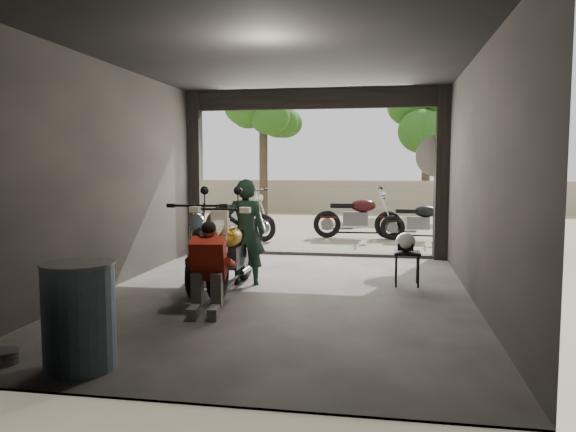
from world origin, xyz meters
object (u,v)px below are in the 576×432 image
(rider, at_px, (246,233))
(mechanic, at_px, (207,271))
(sign_post, at_px, (436,176))
(main_bike, at_px, (232,247))
(outside_bike_c, at_px, (421,217))
(outside_bike_b, at_px, (358,212))
(outside_bike_a, at_px, (239,214))
(helmet, at_px, (405,242))
(oil_drum, at_px, (79,318))
(left_bike, at_px, (207,245))
(stool, at_px, (407,257))

(rider, bearing_deg, mechanic, 79.21)
(sign_post, bearing_deg, mechanic, -143.25)
(main_bike, xyz_separation_m, mechanic, (0.07, -1.34, -0.09))
(outside_bike_c, bearing_deg, outside_bike_b, 87.46)
(outside_bike_a, distance_m, helmet, 5.95)
(helmet, bearing_deg, rider, 171.49)
(oil_drum, bearing_deg, left_bike, 89.49)
(helmet, bearing_deg, outside_bike_b, 82.84)
(mechanic, distance_m, helmet, 3.12)
(outside_bike_c, relative_size, oil_drum, 1.73)
(left_bike, bearing_deg, helmet, 5.89)
(outside_bike_c, height_order, stool, outside_bike_c)
(left_bike, xyz_separation_m, mechanic, (0.48, -1.45, -0.10))
(mechanic, relative_size, sign_post, 0.46)
(rider, relative_size, oil_drum, 1.68)
(rider, height_order, sign_post, sign_post)
(outside_bike_c, bearing_deg, sign_post, -173.69)
(left_bike, relative_size, mechanic, 1.74)
(sign_post, bearing_deg, outside_bike_c, 72.30)
(left_bike, height_order, mechanic, left_bike)
(outside_bike_c, relative_size, rider, 1.03)
(left_bike, height_order, outside_bike_a, left_bike)
(outside_bike_c, xyz_separation_m, sign_post, (0.11, -2.63, 1.02))
(stool, bearing_deg, helmet, 131.50)
(main_bike, bearing_deg, outside_bike_a, 103.86)
(rider, xyz_separation_m, stool, (2.34, 0.33, -0.34))
(outside_bike_b, height_order, stool, outside_bike_b)
(outside_bike_a, distance_m, rider, 5.20)
(mechanic, height_order, oil_drum, mechanic)
(main_bike, distance_m, stool, 2.54)
(main_bike, height_order, oil_drum, main_bike)
(stool, bearing_deg, mechanic, -139.95)
(outside_bike_a, distance_m, stool, 6.00)
(outside_bike_a, xyz_separation_m, rider, (1.42, -5.00, 0.18))
(helmet, bearing_deg, main_bike, 178.52)
(outside_bike_a, bearing_deg, rider, -141.10)
(outside_bike_b, distance_m, sign_post, 3.35)
(stool, distance_m, oil_drum, 4.88)
(outside_bike_a, relative_size, rider, 1.15)
(sign_post, bearing_deg, oil_drum, -138.32)
(rider, bearing_deg, helmet, 179.64)
(rider, xyz_separation_m, mechanic, (-0.05, -1.67, -0.26))
(rider, distance_m, mechanic, 1.69)
(helmet, bearing_deg, outside_bike_c, 66.85)
(outside_bike_c, xyz_separation_m, stool, (-0.49, -5.18, -0.11))
(left_bike, relative_size, outside_bike_c, 1.14)
(outside_bike_c, xyz_separation_m, rider, (-2.83, -5.51, 0.24))
(rider, height_order, stool, rider)
(mechanic, bearing_deg, helmet, 33.09)
(outside_bike_a, height_order, stool, outside_bike_a)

